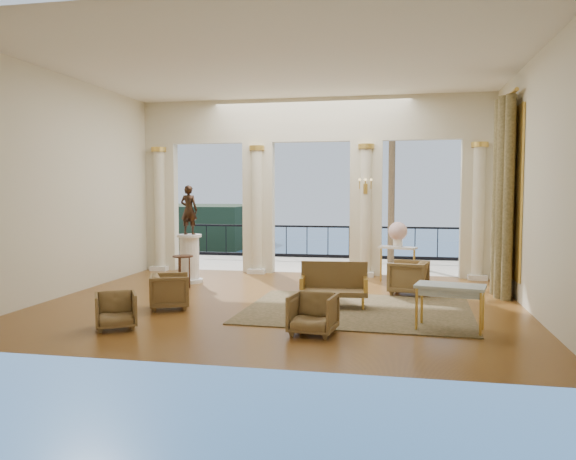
% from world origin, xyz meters
% --- Properties ---
extents(floor, '(9.00, 9.00, 0.00)m').
position_xyz_m(floor, '(0.00, 0.00, 0.00)').
color(floor, '#4B2512').
rests_on(floor, ground).
extents(room_walls, '(9.00, 9.00, 9.00)m').
position_xyz_m(room_walls, '(0.00, -1.12, 2.88)').
color(room_walls, beige).
rests_on(room_walls, ground).
extents(arcade, '(9.00, 0.56, 4.50)m').
position_xyz_m(arcade, '(-0.00, 3.82, 2.58)').
color(arcade, beige).
rests_on(arcade, ground).
extents(terrace, '(10.00, 3.60, 0.10)m').
position_xyz_m(terrace, '(0.00, 5.80, -0.05)').
color(terrace, '#B8B09C').
rests_on(terrace, ground).
extents(balustrade, '(9.00, 0.06, 1.03)m').
position_xyz_m(balustrade, '(0.00, 7.40, 0.41)').
color(balustrade, black).
rests_on(balustrade, terrace).
extents(palm_tree, '(2.00, 2.00, 4.50)m').
position_xyz_m(palm_tree, '(2.00, 6.60, 4.09)').
color(palm_tree, '#4C3823').
rests_on(palm_tree, terrace).
extents(headland, '(22.00, 18.00, 6.00)m').
position_xyz_m(headland, '(-30.00, 70.00, -3.00)').
color(headland, black).
rests_on(headland, sea).
extents(sea, '(160.00, 160.00, 0.00)m').
position_xyz_m(sea, '(0.00, 60.00, -6.00)').
color(sea, navy).
rests_on(sea, ground).
extents(curtain, '(0.33, 1.40, 4.09)m').
position_xyz_m(curtain, '(4.28, 1.50, 2.02)').
color(curtain, '#4C4428').
rests_on(curtain, ground).
extents(window_frame, '(0.04, 1.60, 3.40)m').
position_xyz_m(window_frame, '(4.47, 1.50, 2.10)').
color(window_frame, gold).
rests_on(window_frame, room_walls).
extents(wall_sconce, '(0.30, 0.11, 0.33)m').
position_xyz_m(wall_sconce, '(1.40, 3.51, 2.23)').
color(wall_sconce, gold).
rests_on(wall_sconce, arcade).
extents(rug, '(4.10, 3.24, 0.02)m').
position_xyz_m(rug, '(1.50, -0.47, 0.01)').
color(rug, '#31341C').
rests_on(rug, ground).
extents(armchair_a, '(0.81, 0.80, 0.63)m').
position_xyz_m(armchair_a, '(-2.11, -2.51, 0.31)').
color(armchair_a, '#4B3920').
rests_on(armchair_a, ground).
extents(armchair_b, '(0.73, 0.69, 0.68)m').
position_xyz_m(armchair_b, '(0.96, -2.26, 0.34)').
color(armchair_b, '#4B3920').
rests_on(armchair_b, ground).
extents(armchair_c, '(0.84, 0.88, 0.78)m').
position_xyz_m(armchair_c, '(2.42, 1.34, 0.39)').
color(armchair_c, '#4B3920').
rests_on(armchair_c, ground).
extents(armchair_d, '(0.86, 0.88, 0.70)m').
position_xyz_m(armchair_d, '(-1.88, -0.94, 0.35)').
color(armchair_d, '#4B3920').
rests_on(armchair_d, ground).
extents(settee, '(1.28, 0.62, 0.82)m').
position_xyz_m(settee, '(1.04, -0.18, 0.41)').
color(settee, '#4B3920').
rests_on(settee, ground).
extents(game_table, '(1.13, 0.77, 0.71)m').
position_xyz_m(game_table, '(3.00, -1.61, 0.63)').
color(game_table, '#A3C0CD').
rests_on(game_table, ground).
extents(pedestal, '(0.62, 0.62, 1.13)m').
position_xyz_m(pedestal, '(-2.59, 1.91, 0.54)').
color(pedestal, silver).
rests_on(pedestal, ground).
extents(statue, '(0.44, 0.32, 1.14)m').
position_xyz_m(statue, '(-2.59, 1.91, 1.70)').
color(statue, black).
rests_on(statue, pedestal).
extents(console_table, '(0.93, 0.64, 0.82)m').
position_xyz_m(console_table, '(2.20, 3.05, 0.68)').
color(console_table, silver).
rests_on(console_table, ground).
extents(urn, '(0.45, 0.45, 0.59)m').
position_xyz_m(urn, '(2.20, 3.05, 1.16)').
color(urn, white).
rests_on(urn, console_table).
extents(side_table, '(0.45, 0.45, 0.73)m').
position_xyz_m(side_table, '(-2.43, 1.10, 0.63)').
color(side_table, black).
rests_on(side_table, ground).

